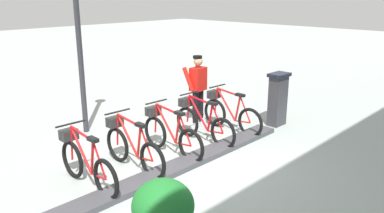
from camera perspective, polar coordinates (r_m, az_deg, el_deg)
ground_plane at (r=7.31m, az=-1.43°, el=-8.81°), size 60.00×60.00×0.00m
dock_rail_base at (r=7.28m, az=-1.43°, el=-8.46°), size 0.44×5.52×0.10m
payment_kiosk at (r=9.56m, az=12.40°, el=1.17°), size 0.36×0.52×1.28m
bike_docked_0 at (r=9.05m, az=5.50°, el=-0.93°), size 1.72×0.54×1.02m
bike_docked_1 at (r=8.37m, az=1.46°, el=-2.32°), size 1.72×0.54×1.02m
bike_docked_2 at (r=7.73m, az=-3.28°, el=-3.94°), size 1.72×0.54×1.02m
bike_docked_3 at (r=7.17m, az=-8.83°, el=-5.79°), size 1.72×0.54×1.02m
bike_docked_4 at (r=6.69m, az=-15.30°, el=-7.85°), size 1.72×0.54×1.02m
worker_near_rack at (r=9.47m, az=0.85°, el=2.91°), size 0.48×0.65×1.66m
lamp_post at (r=8.89m, az=-16.50°, el=13.32°), size 0.32×0.32×4.22m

